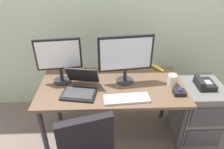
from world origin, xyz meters
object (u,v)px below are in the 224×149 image
monitor_main (126,56)px  banana (157,68)px  file_cabinet (196,111)px  laptop (80,87)px  coffee_mug (172,80)px  monitor_side (59,58)px  keyboard (127,99)px  trackball_mouse (179,92)px  cell_phone (85,72)px  desk_phone (204,84)px

monitor_main → banana: monitor_main is taller
file_cabinet → laptop: bearing=-175.3°
file_cabinet → coffee_mug: coffee_mug is taller
monitor_side → keyboard: size_ratio=1.10×
trackball_mouse → cell_phone: size_ratio=0.77×
coffee_mug → keyboard: bearing=-154.5°
trackball_mouse → coffee_mug: bearing=99.6°
laptop → coffee_mug: size_ratio=3.26×
file_cabinet → desk_phone: bearing=-116.8°
monitor_side → banana: size_ratio=2.43×
cell_phone → banana: bearing=-16.7°
trackball_mouse → cell_phone: bearing=154.6°
coffee_mug → monitor_main: bearing=170.2°
laptop → banana: bearing=25.3°
keyboard → banana: bearing=53.4°
desk_phone → keyboard: size_ratio=0.48×
laptop → trackball_mouse: 0.93m
laptop → cell_phone: size_ratio=2.62×
desk_phone → monitor_main: 0.86m
monitor_main → banana: size_ratio=2.80×
file_cabinet → keyboard: (-0.82, -0.25, 0.40)m
monitor_main → coffee_mug: bearing=-9.8°
laptop → keyboard: bearing=-19.1°
coffee_mug → file_cabinet: bearing=4.2°
desk_phone → keyboard: desk_phone is taller
file_cabinet → coffee_mug: 0.56m
trackball_mouse → keyboard: bearing=-172.4°
laptop → banana: laptop is taller
desk_phone → cell_phone: bearing=167.8°
banana → cell_phone: bearing=-177.0°
monitor_main → trackball_mouse: bearing=-26.0°
monitor_main → banana: bearing=31.1°
monitor_main → cell_phone: (-0.42, 0.19, -0.28)m
monitor_side → trackball_mouse: bearing=-13.1°
trackball_mouse → file_cabinet: bearing=29.8°
desk_phone → cell_phone: size_ratio=1.41×
desk_phone → banana: (-0.41, 0.31, 0.02)m
laptop → cell_phone: bearing=87.1°
file_cabinet → trackball_mouse: bearing=-150.2°
trackball_mouse → cell_phone: trackball_mouse is taller
monitor_main → cell_phone: monitor_main is taller
monitor_side → cell_phone: (0.22, 0.17, -0.27)m
laptop → monitor_side: bearing=138.3°
desk_phone → coffee_mug: (-0.34, -0.01, 0.06)m
desk_phone → monitor_side: size_ratio=0.43×
laptop → coffee_mug: (0.90, 0.08, 0.01)m
coffee_mug → cell_phone: bearing=162.8°
cell_phone → coffee_mug: bearing=-36.9°
monitor_main → monitor_side: 0.64m
monitor_side → coffee_mug: size_ratio=4.04×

